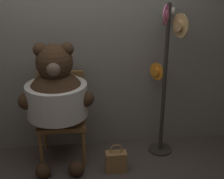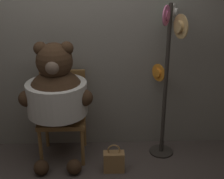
{
  "view_description": "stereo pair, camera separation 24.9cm",
  "coord_description": "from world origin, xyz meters",
  "px_view_note": "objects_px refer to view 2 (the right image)",
  "views": [
    {
      "loc": [
        -0.02,
        -2.75,
        2.09
      ],
      "look_at": [
        0.34,
        0.38,
        0.84
      ],
      "focal_mm": 50.0,
      "sensor_mm": 36.0,
      "label": 1
    },
    {
      "loc": [
        0.23,
        -2.77,
        2.09
      ],
      "look_at": [
        0.34,
        0.38,
        0.84
      ],
      "focal_mm": 50.0,
      "sensor_mm": 36.0,
      "label": 2
    }
  ],
  "objects_px": {
    "hat_display_rack": "(168,66)",
    "handbag_on_ground": "(114,161)",
    "chair": "(63,110)",
    "teddy_bear": "(57,94)"
  },
  "relations": [
    {
      "from": "hat_display_rack",
      "to": "handbag_on_ground",
      "type": "height_order",
      "value": "hat_display_rack"
    },
    {
      "from": "hat_display_rack",
      "to": "handbag_on_ground",
      "type": "xyz_separation_m",
      "value": [
        -0.59,
        -0.34,
        -0.96
      ]
    },
    {
      "from": "chair",
      "to": "hat_display_rack",
      "type": "relative_size",
      "value": 0.57
    },
    {
      "from": "hat_display_rack",
      "to": "handbag_on_ground",
      "type": "bearing_deg",
      "value": -149.86
    },
    {
      "from": "chair",
      "to": "handbag_on_ground",
      "type": "height_order",
      "value": "chair"
    },
    {
      "from": "teddy_bear",
      "to": "handbag_on_ground",
      "type": "height_order",
      "value": "teddy_bear"
    },
    {
      "from": "hat_display_rack",
      "to": "teddy_bear",
      "type": "bearing_deg",
      "value": -175.32
    },
    {
      "from": "chair",
      "to": "handbag_on_ground",
      "type": "relative_size",
      "value": 2.99
    },
    {
      "from": "chair",
      "to": "teddy_bear",
      "type": "height_order",
      "value": "teddy_bear"
    },
    {
      "from": "teddy_bear",
      "to": "hat_display_rack",
      "type": "relative_size",
      "value": 0.79
    }
  ]
}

